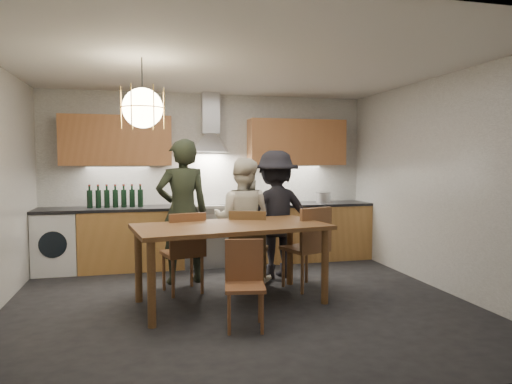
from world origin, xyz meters
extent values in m
plane|color=black|center=(0.00, 0.00, 0.00)|extent=(5.00, 5.00, 0.00)
cube|color=silver|center=(0.00, 2.25, 1.30)|extent=(5.00, 0.02, 2.60)
cube|color=silver|center=(0.00, -2.25, 1.30)|extent=(5.00, 0.02, 2.60)
cube|color=silver|center=(2.50, 0.00, 1.30)|extent=(0.02, 4.50, 2.60)
cube|color=silver|center=(0.00, 0.00, 2.60)|extent=(5.00, 4.50, 0.02)
cube|color=tan|center=(-1.18, 1.95, 0.43)|extent=(1.45, 0.60, 0.86)
cube|color=tan|center=(1.48, 1.95, 0.43)|extent=(2.05, 0.60, 0.86)
cube|color=white|center=(-2.20, 1.95, 0.42)|extent=(0.58, 0.58, 0.85)
cube|color=black|center=(-1.48, 1.95, 0.88)|extent=(2.05, 0.62, 0.04)
cube|color=black|center=(1.48, 1.95, 0.88)|extent=(2.05, 0.62, 0.04)
cube|color=silver|center=(0.00, 1.95, 0.40)|extent=(0.90, 0.60, 0.80)
cube|color=black|center=(0.00, 1.66, 0.38)|extent=(0.78, 0.02, 0.42)
cube|color=slate|center=(0.00, 1.95, 0.84)|extent=(0.90, 0.60, 0.08)
cube|color=silver|center=(0.00, 1.69, 0.90)|extent=(0.90, 0.08, 0.04)
cube|color=#C37F4B|center=(-1.38, 2.08, 1.86)|extent=(1.55, 0.35, 0.72)
cube|color=#C37F4B|center=(1.38, 2.08, 1.86)|extent=(1.55, 0.35, 0.72)
cube|color=silver|center=(0.00, 2.12, 2.29)|extent=(0.26, 0.22, 0.62)
cylinder|color=black|center=(-1.00, -0.10, 2.35)|extent=(0.01, 0.01, 0.50)
sphere|color=#FFE0A5|center=(-1.00, -0.10, 2.10)|extent=(0.40, 0.40, 0.40)
torus|color=gold|center=(-1.00, -0.10, 2.10)|extent=(0.43, 0.43, 0.01)
cube|color=brown|center=(-0.08, 0.03, 0.85)|extent=(2.20, 1.33, 0.05)
cylinder|color=brown|center=(-0.95, -0.53, 0.41)|extent=(0.08, 0.08, 0.83)
cylinder|color=brown|center=(-1.07, 0.31, 0.41)|extent=(0.08, 0.08, 0.83)
cylinder|color=brown|center=(0.92, -0.25, 0.41)|extent=(0.08, 0.08, 0.83)
cylinder|color=brown|center=(0.79, 0.59, 0.41)|extent=(0.08, 0.08, 0.83)
cube|color=brown|center=(-0.57, 0.58, 0.47)|extent=(0.53, 0.53, 0.04)
cube|color=brown|center=(-0.52, 0.38, 0.73)|extent=(0.43, 0.15, 0.48)
cylinder|color=brown|center=(-0.44, 0.79, 0.22)|extent=(0.04, 0.04, 0.45)
cylinder|color=brown|center=(-0.35, 0.45, 0.22)|extent=(0.04, 0.04, 0.45)
cylinder|color=brown|center=(-0.78, 0.70, 0.22)|extent=(0.04, 0.04, 0.45)
cylinder|color=brown|center=(-0.69, 0.36, 0.22)|extent=(0.04, 0.04, 0.45)
cube|color=brown|center=(0.25, 0.57, 0.47)|extent=(0.56, 0.56, 0.04)
cube|color=brown|center=(0.19, 0.38, 0.73)|extent=(0.43, 0.18, 0.48)
cylinder|color=brown|center=(0.48, 0.68, 0.23)|extent=(0.04, 0.04, 0.45)
cylinder|color=brown|center=(0.36, 0.35, 0.23)|extent=(0.04, 0.04, 0.45)
cylinder|color=brown|center=(0.14, 0.80, 0.23)|extent=(0.04, 0.04, 0.45)
cylinder|color=brown|center=(0.02, 0.46, 0.23)|extent=(0.04, 0.04, 0.45)
cube|color=brown|center=(0.91, 0.39, 0.49)|extent=(0.59, 0.59, 0.04)
cube|color=brown|center=(0.98, 0.19, 0.76)|extent=(0.45, 0.19, 0.50)
cylinder|color=brown|center=(1.02, 0.62, 0.23)|extent=(0.04, 0.04, 0.47)
cylinder|color=brown|center=(1.14, 0.27, 0.23)|extent=(0.04, 0.04, 0.47)
cylinder|color=brown|center=(0.67, 0.50, 0.23)|extent=(0.04, 0.04, 0.47)
cylinder|color=brown|center=(0.79, 0.15, 0.23)|extent=(0.04, 0.04, 0.47)
cube|color=brown|center=(-0.10, -0.77, 0.40)|extent=(0.43, 0.43, 0.04)
cube|color=brown|center=(-0.07, -0.60, 0.62)|extent=(0.37, 0.10, 0.40)
cylinder|color=brown|center=(-0.27, -0.89, 0.19)|extent=(0.03, 0.03, 0.38)
cylinder|color=brown|center=(-0.22, -0.60, 0.19)|extent=(0.03, 0.03, 0.38)
cylinder|color=brown|center=(0.02, -0.94, 0.19)|extent=(0.03, 0.03, 0.38)
cylinder|color=brown|center=(0.07, -0.65, 0.19)|extent=(0.03, 0.03, 0.38)
imported|color=black|center=(-0.53, 1.01, 0.92)|extent=(0.73, 0.53, 1.85)
imported|color=#EDE5CF|center=(0.24, 0.91, 0.80)|extent=(0.96, 0.87, 1.61)
imported|color=black|center=(0.71, 1.00, 0.85)|extent=(1.16, 0.74, 1.71)
imported|color=silver|center=(0.88, 1.93, 0.94)|extent=(0.37, 0.37, 0.08)
cylinder|color=silver|center=(1.78, 1.94, 0.98)|extent=(0.29, 0.29, 0.16)
camera|label=1|loc=(-1.00, -4.85, 1.58)|focal=32.00mm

